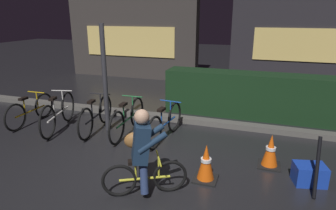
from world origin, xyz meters
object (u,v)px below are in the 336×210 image
object	(u,v)px
traffic_cone_far	(271,151)
blue_crate	(309,174)
street_post	(105,79)
parked_bike_left_mid	(58,113)
parked_bike_leftmost	(30,110)
cyclist	(142,152)
parked_bike_right_mid	(165,124)
closed_umbrella	(317,167)
parked_bike_center_right	(128,119)
parked_bike_center_left	(96,115)
traffic_cone_near	(206,163)

from	to	relation	value
traffic_cone_far	blue_crate	size ratio (longest dim) A/B	1.28
street_post	blue_crate	bearing A→B (deg)	-13.02
parked_bike_left_mid	blue_crate	world-z (taller)	parked_bike_left_mid
parked_bike_leftmost	cyclist	distance (m)	3.89
parked_bike_right_mid	traffic_cone_far	size ratio (longest dim) A/B	2.84
closed_umbrella	parked_bike_right_mid	bearing A→B (deg)	70.07
parked_bike_center_right	parked_bike_right_mid	world-z (taller)	parked_bike_center_right
parked_bike_left_mid	cyclist	size ratio (longest dim) A/B	1.36
parked_bike_center_right	closed_umbrella	world-z (taller)	closed_umbrella
parked_bike_leftmost	blue_crate	size ratio (longest dim) A/B	3.42
parked_bike_left_mid	closed_umbrella	distance (m)	5.03
cyclist	closed_umbrella	world-z (taller)	cyclist
parked_bike_center_right	parked_bike_center_left	bearing A→B (deg)	90.13
street_post	traffic_cone_near	bearing A→B (deg)	-28.25
street_post	parked_bike_leftmost	world-z (taller)	street_post
parked_bike_left_mid	blue_crate	distance (m)	4.96
parked_bike_center_left	street_post	bearing A→B (deg)	-68.57
traffic_cone_near	closed_umbrella	world-z (taller)	closed_umbrella
parked_bike_center_right	traffic_cone_near	size ratio (longest dim) A/B	2.86
blue_crate	parked_bike_right_mid	bearing A→B (deg)	162.14
parked_bike_left_mid	parked_bike_leftmost	bearing A→B (deg)	71.11
parked_bike_center_right	traffic_cone_near	world-z (taller)	parked_bike_center_right
parked_bike_center_right	cyclist	bearing A→B (deg)	-149.83
parked_bike_left_mid	closed_umbrella	size ratio (longest dim) A/B	1.99
street_post	parked_bike_left_mid	world-z (taller)	street_post
parked_bike_leftmost	cyclist	world-z (taller)	cyclist
street_post	closed_umbrella	xyz separation A→B (m)	(3.93, -1.15, -0.72)
parked_bike_leftmost	parked_bike_left_mid	bearing A→B (deg)	-95.24
street_post	traffic_cone_far	size ratio (longest dim) A/B	3.99
parked_bike_center_left	closed_umbrella	world-z (taller)	closed_umbrella
parked_bike_leftmost	parked_bike_right_mid	bearing A→B (deg)	-88.59
parked_bike_center_left	blue_crate	xyz separation A→B (m)	(4.10, -0.79, -0.20)
parked_bike_center_right	traffic_cone_far	size ratio (longest dim) A/B	2.96
blue_crate	cyclist	size ratio (longest dim) A/B	0.35
parked_bike_left_mid	traffic_cone_near	world-z (taller)	parked_bike_left_mid
closed_umbrella	blue_crate	bearing A→B (deg)	11.35
parked_bike_center_right	closed_umbrella	distance (m)	3.56
parked_bike_leftmost	parked_bike_center_left	xyz separation A→B (m)	(1.63, 0.12, 0.03)
parked_bike_center_left	blue_crate	bearing A→B (deg)	-108.40
parked_bike_leftmost	closed_umbrella	xyz separation A→B (m)	(5.76, -0.91, 0.09)
street_post	cyclist	xyz separation A→B (m)	(1.66, -1.92, -0.49)
parked_bike_center_right	cyclist	size ratio (longest dim) A/B	1.33
street_post	traffic_cone_near	size ratio (longest dim) A/B	3.86
parked_bike_leftmost	parked_bike_left_mid	world-z (taller)	parked_bike_left_mid
parked_bike_center_left	parked_bike_left_mid	bearing A→B (deg)	94.74
parked_bike_left_mid	street_post	bearing A→B (deg)	-89.23
parked_bike_center_right	parked_bike_right_mid	bearing A→B (deg)	-90.77
cyclist	traffic_cone_far	bearing A→B (deg)	11.08
parked_bike_left_mid	parked_bike_center_left	xyz separation A→B (m)	(0.82, 0.18, -0.02)
street_post	parked_bike_center_left	bearing A→B (deg)	-151.05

